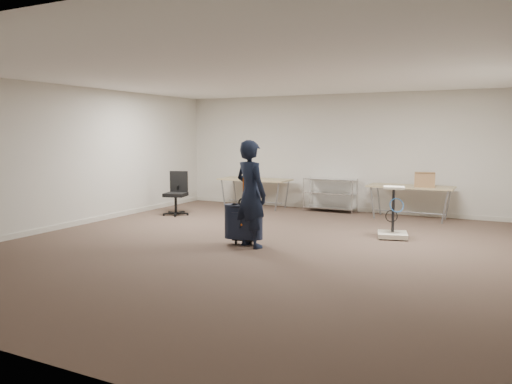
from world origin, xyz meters
The scene contains 10 objects.
ground centered at (0.00, 0.00, 0.00)m, with size 9.00×9.00×0.00m, color #4A382D.
room_shell centered at (0.00, 1.38, 0.05)m, with size 8.00×9.00×9.00m.
folding_table_left centered at (-1.90, 3.95, 0.68)m, with size 1.80×0.75×0.73m.
folding_table_right centered at (1.90, 3.95, 0.68)m, with size 1.80×0.75×0.73m.
wire_shelf centered at (0.00, 4.20, 0.44)m, with size 1.22×0.47×0.80m.
person centered at (0.04, 0.00, 0.88)m, with size 0.64×0.42×1.76m, color black.
suitcase centered at (-0.13, 0.06, 0.39)m, with size 0.46×0.33×1.14m.
office_chair centered at (-3.00, 2.13, 0.30)m, with size 0.60×0.60×1.00m.
equipment_cart centered at (1.99, 1.75, 0.24)m, with size 0.61×0.61×0.93m.
cardboard_box centered at (2.20, 3.85, 0.89)m, with size 0.41×0.31×0.31m, color olive.
Camera 1 is at (3.77, -7.17, 1.86)m, focal length 35.00 mm.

